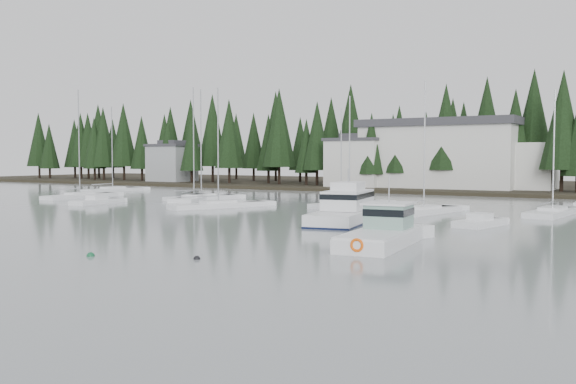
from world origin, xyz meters
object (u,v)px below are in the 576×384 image
sailboat_9 (424,213)px  runabout_1 (480,224)px  harbor_inn (453,155)px  sailboat_12 (201,199)px  cabin_cruiser_center (347,213)px  sailboat_5 (194,200)px  sailboat_8 (218,207)px  lobster_boat_teal (383,236)px  house_far_west (172,162)px  runabout_0 (97,203)px  sailboat_3 (552,215)px  sailboat_2 (80,197)px  sailboat_1 (349,206)px  house_west (357,161)px  sailboat_10 (113,191)px  sailboat_11 (341,200)px

sailboat_9 → runabout_1: 11.15m
harbor_inn → sailboat_12: (-20.74, -37.25, -5.69)m
cabin_cruiser_center → runabout_1: cabin_cruiser_center is taller
sailboat_5 → sailboat_9: sailboat_5 is taller
sailboat_8 → lobster_boat_teal: bearing=-101.0°
house_far_west → runabout_0: 56.46m
sailboat_3 → sailboat_5: bearing=97.9°
sailboat_8 → runabout_0: bearing=124.0°
cabin_cruiser_center → sailboat_2: (-43.74, 10.22, -0.69)m
sailboat_1 → sailboat_8: 14.02m
house_far_west → cabin_cruiser_center: house_far_west is taller
house_west → sailboat_8: bearing=-85.1°
harbor_inn → sailboat_3: (20.50, -37.32, -5.72)m
sailboat_3 → sailboat_8: size_ratio=0.91×
lobster_boat_teal → sailboat_3: (5.59, 26.95, -0.52)m
sailboat_9 → runabout_1: bearing=-127.1°
sailboat_1 → sailboat_10: sailboat_10 is taller
lobster_boat_teal → sailboat_5: bearing=48.4°
house_west → runabout_0: (-11.70, -45.45, -4.52)m
house_far_west → sailboat_12: 51.24m
sailboat_8 → sailboat_12: size_ratio=0.92×
lobster_boat_teal → sailboat_10: 69.34m
harbor_inn → runabout_1: bearing=-71.1°
cabin_cruiser_center → sailboat_10: bearing=54.7°
sailboat_1 → sailboat_2: bearing=115.6°
sailboat_8 → sailboat_11: 18.09m
sailboat_3 → sailboat_5: 41.25m
sailboat_5 → harbor_inn: bearing=-49.3°
lobster_boat_teal → sailboat_8: sailboat_8 is taller
sailboat_10 → sailboat_1: bearing=-100.7°
harbor_inn → sailboat_11: bearing=-100.4°
cabin_cruiser_center → sailboat_8: size_ratio=0.94×
sailboat_10 → sailboat_11: 39.51m
runabout_0 → sailboat_1: bearing=-72.8°
cabin_cruiser_center → sailboat_11: sailboat_11 is taller
sailboat_8 → sailboat_9: sailboat_8 is taller
lobster_boat_teal → sailboat_9: size_ratio=0.69×
cabin_cruiser_center → sailboat_11: (-12.25, 23.74, -0.71)m
sailboat_3 → runabout_1: bearing=171.7°
lobster_boat_teal → sailboat_1: (-14.75, 26.17, -0.52)m
harbor_inn → sailboat_8: 47.76m
sailboat_10 → sailboat_11: bearing=-89.3°
runabout_0 → runabout_1: 43.96m
lobster_boat_teal → runabout_0: size_ratio=1.33×
house_west → sailboat_11: 27.80m
harbor_inn → sailboat_2: sailboat_2 is taller
sailboat_2 → runabout_0: sailboat_2 is taller
house_far_west → runabout_0: bearing=-57.4°
house_west → sailboat_1: 38.21m
sailboat_9 → sailboat_11: (-15.13, 12.98, -0.01)m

